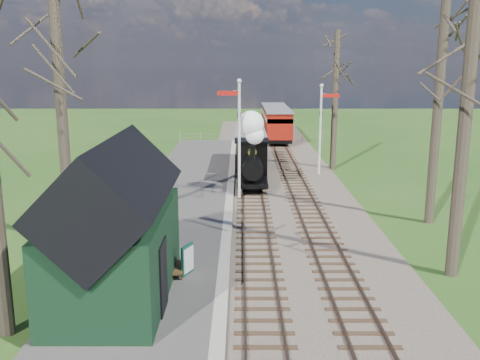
# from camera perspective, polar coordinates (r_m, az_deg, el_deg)

# --- Properties ---
(distant_hills) EXTENTS (114.40, 48.00, 22.02)m
(distant_hills) POSITION_cam_1_polar(r_m,az_deg,el_deg) (78.87, 1.56, -4.57)
(distant_hills) COLOR #385B23
(distant_hills) RESTS_ON ground
(ballast_bed) EXTENTS (8.00, 60.00, 0.10)m
(ballast_bed) POSITION_cam_1_polar(r_m,az_deg,el_deg) (33.74, 3.35, 0.56)
(ballast_bed) COLOR brown
(ballast_bed) RESTS_ON ground
(track_near) EXTENTS (1.60, 60.00, 0.15)m
(track_near) POSITION_cam_1_polar(r_m,az_deg,el_deg) (33.68, 1.14, 0.64)
(track_near) COLOR brown
(track_near) RESTS_ON ground
(track_far) EXTENTS (1.60, 60.00, 0.15)m
(track_far) POSITION_cam_1_polar(r_m,az_deg,el_deg) (33.83, 5.55, 0.64)
(track_far) COLOR brown
(track_far) RESTS_ON ground
(platform) EXTENTS (5.00, 44.00, 0.20)m
(platform) POSITION_cam_1_polar(r_m,az_deg,el_deg) (26.06, -6.27, -3.01)
(platform) COLOR #474442
(platform) RESTS_ON ground
(coping_strip) EXTENTS (0.40, 44.00, 0.21)m
(coping_strip) POSITION_cam_1_polar(r_m,az_deg,el_deg) (25.91, -1.20, -3.02)
(coping_strip) COLOR #B2AD9E
(coping_strip) RESTS_ON ground
(station_shed) EXTENTS (3.25, 6.30, 4.78)m
(station_shed) POSITION_cam_1_polar(r_m,az_deg,el_deg) (16.13, -13.15, -5.11)
(station_shed) COLOR black
(station_shed) RESTS_ON platform
(semaphore_near) EXTENTS (1.22, 0.24, 6.22)m
(semaphore_near) POSITION_cam_1_polar(r_m,az_deg,el_deg) (27.17, -0.23, 5.29)
(semaphore_near) COLOR silver
(semaphore_near) RESTS_ON ground
(semaphore_far) EXTENTS (1.22, 0.24, 5.72)m
(semaphore_far) POSITION_cam_1_polar(r_m,az_deg,el_deg) (33.53, 8.70, 6.08)
(semaphore_far) COLOR silver
(semaphore_far) RESTS_ON ground
(bare_trees) EXTENTS (15.51, 22.39, 12.00)m
(bare_trees) POSITION_cam_1_polar(r_m,az_deg,el_deg) (21.22, 5.42, 7.48)
(bare_trees) COLOR #382D23
(bare_trees) RESTS_ON ground
(fence_line) EXTENTS (12.60, 0.08, 1.00)m
(fence_line) POSITION_cam_1_polar(r_m,az_deg,el_deg) (47.41, 1.20, 4.69)
(fence_line) COLOR slate
(fence_line) RESTS_ON ground
(locomotive) EXTENTS (1.75, 4.08, 4.37)m
(locomotive) POSITION_cam_1_polar(r_m,az_deg,el_deg) (29.48, 1.27, 2.72)
(locomotive) COLOR black
(locomotive) RESTS_ON ground
(coach) EXTENTS (2.04, 7.00, 2.15)m
(coach) POSITION_cam_1_polar(r_m,az_deg,el_deg) (35.55, 1.09, 3.55)
(coach) COLOR black
(coach) RESTS_ON ground
(red_carriage_a) EXTENTS (2.26, 5.59, 2.38)m
(red_carriage_a) POSITION_cam_1_polar(r_m,az_deg,el_deg) (46.65, 4.07, 5.86)
(red_carriage_a) COLOR black
(red_carriage_a) RESTS_ON ground
(red_carriage_b) EXTENTS (2.26, 5.59, 2.38)m
(red_carriage_b) POSITION_cam_1_polar(r_m,az_deg,el_deg) (52.10, 3.66, 6.57)
(red_carriage_b) COLOR black
(red_carriage_b) RESTS_ON ground
(sign_board) EXTENTS (0.36, 0.66, 1.01)m
(sign_board) POSITION_cam_1_polar(r_m,az_deg,el_deg) (17.82, -5.61, -8.43)
(sign_board) COLOR #0E4236
(sign_board) RESTS_ON platform
(bench) EXTENTS (0.50, 1.32, 0.74)m
(bench) POSITION_cam_1_polar(r_m,az_deg,el_deg) (17.95, -7.04, -8.85)
(bench) COLOR #463119
(bench) RESTS_ON platform
(person) EXTENTS (0.40, 0.56, 1.45)m
(person) POSITION_cam_1_polar(r_m,az_deg,el_deg) (17.56, -7.92, -8.05)
(person) COLOR #1A1E30
(person) RESTS_ON platform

